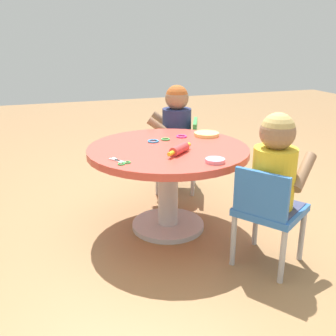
% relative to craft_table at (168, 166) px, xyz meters
% --- Properties ---
extents(ground_plane, '(10.00, 10.00, 0.00)m').
position_rel_craft_table_xyz_m(ground_plane, '(0.00, 0.00, -0.40)').
color(ground_plane, '#9E7247').
extents(craft_table, '(0.93, 0.93, 0.51)m').
position_rel_craft_table_xyz_m(craft_table, '(0.00, 0.00, 0.00)').
color(craft_table, silver).
rests_on(craft_table, ground).
extents(child_chair_left, '(0.42, 0.42, 0.54)m').
position_rel_craft_table_xyz_m(child_chair_left, '(-0.56, -0.33, -0.09)').
color(child_chair_left, '#B7B7BC').
rests_on(child_chair_left, ground).
extents(seated_child_left, '(0.42, 0.44, 0.51)m').
position_rel_craft_table_xyz_m(seated_child_left, '(-0.53, -0.36, 0.13)').
color(seated_child_left, '#3F4772').
rests_on(seated_child_left, ground).
extents(child_chair_right, '(0.40, 0.40, 0.54)m').
position_rel_craft_table_xyz_m(child_chair_right, '(0.57, -0.30, -0.09)').
color(child_chair_right, '#B7B7BC').
rests_on(child_chair_right, ground).
extents(seated_child_right, '(0.39, 0.43, 0.51)m').
position_rel_craft_table_xyz_m(seated_child_right, '(0.59, -0.26, 0.13)').
color(seated_child_right, '#3F4772').
rests_on(seated_child_right, ground).
extents(rolling_pin, '(0.17, 0.19, 0.05)m').
position_rel_craft_table_xyz_m(rolling_pin, '(-0.15, -0.02, 0.14)').
color(rolling_pin, '#D83F3F').
rests_on(rolling_pin, craft_table).
extents(craft_scissors, '(0.14, 0.10, 0.01)m').
position_rel_craft_table_xyz_m(craft_scissors, '(-0.20, 0.32, 0.12)').
color(craft_scissors, silver).
rests_on(craft_scissors, craft_table).
extents(playdough_blob_0, '(0.10, 0.10, 0.02)m').
position_rel_craft_table_xyz_m(playdough_blob_0, '(-0.35, -0.13, 0.13)').
color(playdough_blob_0, pink).
rests_on(playdough_blob_0, craft_table).
extents(playdough_blob_1, '(0.16, 0.16, 0.02)m').
position_rel_craft_table_xyz_m(playdough_blob_1, '(0.17, -0.32, 0.13)').
color(playdough_blob_1, '#F2CC72').
rests_on(playdough_blob_1, craft_table).
extents(cookie_cutter_0, '(0.07, 0.07, 0.01)m').
position_rel_craft_table_xyz_m(cookie_cutter_0, '(0.14, 0.05, 0.12)').
color(cookie_cutter_0, '#3F99D8').
rests_on(cookie_cutter_0, craft_table).
extents(cookie_cutter_1, '(0.06, 0.06, 0.01)m').
position_rel_craft_table_xyz_m(cookie_cutter_1, '(0.15, -0.04, 0.12)').
color(cookie_cutter_1, '#4CB259').
rests_on(cookie_cutter_1, craft_table).
extents(cookie_cutter_2, '(0.07, 0.07, 0.01)m').
position_rel_craft_table_xyz_m(cookie_cutter_2, '(0.19, -0.16, 0.12)').
color(cookie_cutter_2, '#D83FA5').
rests_on(cookie_cutter_2, craft_table).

